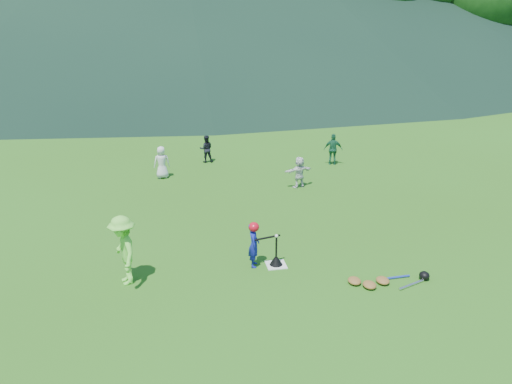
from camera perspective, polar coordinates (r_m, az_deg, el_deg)
ground at (r=11.57m, az=2.30°, el=-8.36°), size 120.00×120.00×0.00m
home_plate at (r=11.56m, az=2.31°, el=-8.31°), size 0.45×0.45×0.02m
baseball at (r=11.24m, az=2.36°, el=-5.04°), size 0.08×0.08×0.08m
batter_child at (r=11.30m, az=-0.25°, el=-6.07°), size 0.32×0.42×1.05m
adult_coach at (r=10.88m, az=-14.92°, el=-6.47°), size 0.81×1.10×1.53m
fielder_a at (r=17.62m, az=-10.72°, el=3.35°), size 0.58×0.41×1.13m
fielder_b at (r=19.29m, az=-5.71°, el=4.92°), size 0.52×0.41×1.05m
fielder_c at (r=19.10m, az=8.81°, el=4.84°), size 0.75×0.48×1.18m
fielder_d at (r=16.43m, az=4.97°, el=2.27°), size 1.01×0.53×1.04m
batting_tee at (r=11.51m, az=2.31°, el=-7.79°), size 0.30×0.30×0.68m
batter_gear at (r=11.13m, az=-0.13°, el=-4.12°), size 0.73×0.26×0.41m
equipment_pile at (r=11.15m, az=14.32°, el=-9.79°), size 1.80×0.64×0.19m
outfield_fence at (r=38.30m, az=-7.21°, el=12.55°), size 70.07×0.08×1.33m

